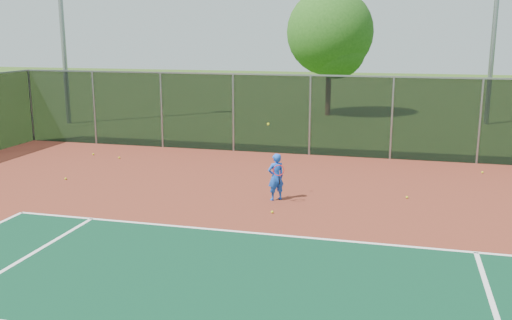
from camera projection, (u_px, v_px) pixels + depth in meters
The scene contains 11 objects.
ground at pixel (371, 308), 9.62m from camera, with size 120.00×120.00×0.00m, color #2D4F16.
court_apron at pixel (377, 262), 11.51m from camera, with size 30.00×20.00×0.02m, color maroon.
fence_back at pixel (392, 117), 20.62m from camera, with size 30.00×0.06×3.03m.
tennis_player at pixel (276, 177), 15.64m from camera, with size 0.59×0.69×2.14m.
practice_ball_0 at pixel (272, 212), 14.60m from camera, with size 0.07×0.07×0.07m, color #C7CB17.
practice_ball_1 at pixel (407, 197), 15.91m from camera, with size 0.07×0.07×0.07m, color #C7CB17.
practice_ball_2 at pixel (119, 158), 20.99m from camera, with size 0.07×0.07×0.07m, color #C7CB17.
practice_ball_3 at pixel (93, 154), 21.60m from camera, with size 0.07×0.07×0.07m, color #C7CB17.
practice_ball_5 at pixel (66, 179), 17.95m from camera, with size 0.07×0.07×0.07m, color #C7CB17.
practice_ball_6 at pixel (482, 172), 18.77m from camera, with size 0.07×0.07×0.07m, color #C7CB17.
tree_back_left at pixel (331, 36), 31.23m from camera, with size 4.76×4.76×6.99m.
Camera 1 is at (0.32, -9.05, 4.52)m, focal length 40.00 mm.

